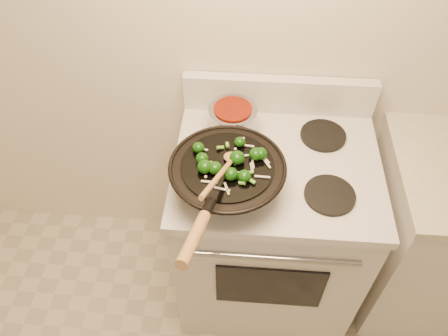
{
  "coord_description": "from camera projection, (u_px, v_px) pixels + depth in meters",
  "views": [
    {
      "loc": [
        -0.21,
        0.05,
        2.13
      ],
      "look_at": [
        -0.28,
        1.03,
        1.03
      ],
      "focal_mm": 35.0,
      "sensor_mm": 36.0,
      "label": 1
    }
  ],
  "objects": [
    {
      "name": "stirfry",
      "position": [
        230.0,
        161.0,
        1.44
      ],
      "size": [
        0.27,
        0.26,
        0.05
      ],
      "color": "#0E3908",
      "rests_on": "wok"
    },
    {
      "name": "stove",
      "position": [
        269.0,
        228.0,
        1.98
      ],
      "size": [
        0.78,
        0.67,
        1.08
      ],
      "color": "silver",
      "rests_on": "ground"
    },
    {
      "name": "wok",
      "position": [
        227.0,
        177.0,
        1.49
      ],
      "size": [
        0.4,
        0.66,
        0.26
      ],
      "color": "black",
      "rests_on": "stove"
    },
    {
      "name": "wooden_spoon",
      "position": [
        225.0,
        168.0,
        1.39
      ],
      "size": [
        0.13,
        0.3,
        0.12
      ],
      "color": "#9C6E3D",
      "rests_on": "wok"
    },
    {
      "name": "saucepan",
      "position": [
        233.0,
        119.0,
        1.7
      ],
      "size": [
        0.19,
        0.3,
        0.11
      ],
      "color": "#919399",
      "rests_on": "stove"
    }
  ]
}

